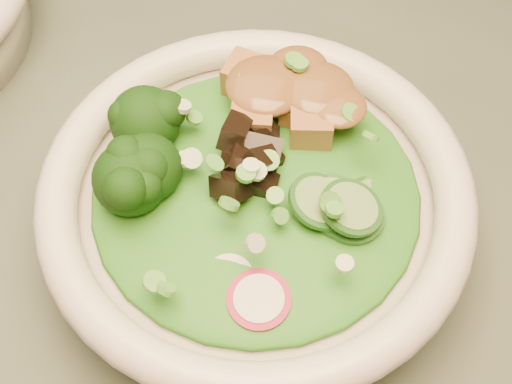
# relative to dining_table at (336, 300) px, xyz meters

# --- Properties ---
(dining_table) EXTENTS (1.20, 0.80, 0.75)m
(dining_table) POSITION_rel_dining_table_xyz_m (0.00, 0.00, 0.00)
(dining_table) COLOR black
(dining_table) RESTS_ON ground
(salad_bowl) EXTENTS (0.28, 0.28, 0.08)m
(salad_bowl) POSITION_rel_dining_table_xyz_m (-0.06, -0.02, 0.15)
(salad_bowl) COLOR white
(salad_bowl) RESTS_ON dining_table
(lettuce_bed) EXTENTS (0.21, 0.21, 0.02)m
(lettuce_bed) POSITION_rel_dining_table_xyz_m (-0.06, -0.02, 0.18)
(lettuce_bed) COLOR #1F6C16
(lettuce_bed) RESTS_ON salad_bowl
(broccoli_florets) EXTENTS (0.09, 0.08, 0.05)m
(broccoli_florets) POSITION_rel_dining_table_xyz_m (-0.13, -0.03, 0.19)
(broccoli_florets) COLOR black
(broccoli_florets) RESTS_ON salad_bowl
(radish_slices) EXTENTS (0.12, 0.05, 0.02)m
(radish_slices) POSITION_rel_dining_table_xyz_m (-0.06, -0.09, 0.18)
(radish_slices) COLOR maroon
(radish_slices) RESTS_ON salad_bowl
(cucumber_slices) EXTENTS (0.08, 0.08, 0.04)m
(cucumber_slices) POSITION_rel_dining_table_xyz_m (0.00, -0.03, 0.19)
(cucumber_slices) COLOR #80B765
(cucumber_slices) RESTS_ON salad_bowl
(mushroom_heap) EXTENTS (0.08, 0.08, 0.04)m
(mushroom_heap) POSITION_rel_dining_table_xyz_m (-0.06, -0.01, 0.19)
(mushroom_heap) COLOR black
(mushroom_heap) RESTS_ON salad_bowl
(tofu_cubes) EXTENTS (0.10, 0.07, 0.04)m
(tofu_cubes) POSITION_rel_dining_table_xyz_m (-0.06, 0.04, 0.19)
(tofu_cubes) COLOR #A66437
(tofu_cubes) RESTS_ON salad_bowl
(peanut_sauce) EXTENTS (0.07, 0.06, 0.02)m
(peanut_sauce) POSITION_rel_dining_table_xyz_m (-0.06, 0.04, 0.20)
(peanut_sauce) COLOR brown
(peanut_sauce) RESTS_ON tofu_cubes
(scallion_garnish) EXTENTS (0.20, 0.20, 0.02)m
(scallion_garnish) POSITION_rel_dining_table_xyz_m (-0.06, -0.02, 0.20)
(scallion_garnish) COLOR #58AB3C
(scallion_garnish) RESTS_ON salad_bowl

